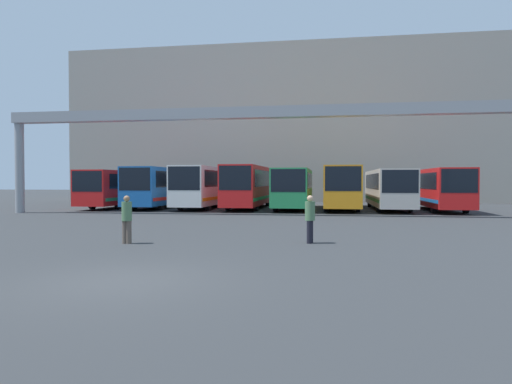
% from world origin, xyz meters
% --- Properties ---
extents(ground_plane, '(200.00, 200.00, 0.00)m').
position_xyz_m(ground_plane, '(0.00, 0.00, 0.00)').
color(ground_plane, '#2D3033').
extents(building_backdrop, '(48.70, 12.00, 16.79)m').
position_xyz_m(building_backdrop, '(0.00, 44.26, 8.40)').
color(building_backdrop, gray).
rests_on(building_backdrop, ground).
extents(overhead_gantry, '(33.76, 0.80, 6.86)m').
position_xyz_m(overhead_gantry, '(0.00, 19.25, 5.86)').
color(overhead_gantry, gray).
rests_on(overhead_gantry, ground).
extents(bus_slot_0, '(2.54, 12.47, 3.02)m').
position_xyz_m(bus_slot_0, '(-12.65, 27.33, 1.75)').
color(bus_slot_0, red).
rests_on(bus_slot_0, ground).
extents(bus_slot_1, '(2.55, 10.82, 3.24)m').
position_xyz_m(bus_slot_1, '(-9.03, 26.50, 1.87)').
color(bus_slot_1, '#1959A5').
rests_on(bus_slot_1, ground).
extents(bus_slot_2, '(2.52, 11.48, 3.31)m').
position_xyz_m(bus_slot_2, '(-5.42, 26.84, 1.91)').
color(bus_slot_2, silver).
rests_on(bus_slot_2, ground).
extents(bus_slot_3, '(2.46, 11.67, 3.35)m').
position_xyz_m(bus_slot_3, '(-1.81, 26.93, 1.93)').
color(bus_slot_3, red).
rests_on(bus_slot_3, ground).
extents(bus_slot_4, '(2.56, 10.17, 3.09)m').
position_xyz_m(bus_slot_4, '(1.81, 26.18, 1.78)').
color(bus_slot_4, '#268C4C').
rests_on(bus_slot_4, ground).
extents(bus_slot_5, '(2.58, 11.43, 3.26)m').
position_xyz_m(bus_slot_5, '(5.42, 26.81, 1.88)').
color(bus_slot_5, orange).
rests_on(bus_slot_5, ground).
extents(bus_slot_6, '(2.52, 11.87, 3.02)m').
position_xyz_m(bus_slot_6, '(9.03, 27.03, 1.74)').
color(bus_slot_6, beige).
rests_on(bus_slot_6, ground).
extents(bus_slot_7, '(2.43, 10.46, 3.06)m').
position_xyz_m(bus_slot_7, '(12.65, 26.32, 1.77)').
color(bus_slot_7, red).
rests_on(bus_slot_7, ground).
extents(pedestrian_near_right, '(0.35, 0.35, 1.68)m').
position_xyz_m(pedestrian_near_right, '(3.81, 6.77, 0.89)').
color(pedestrian_near_right, black).
rests_on(pedestrian_near_right, ground).
extents(pedestrian_mid_right, '(0.35, 0.35, 1.68)m').
position_xyz_m(pedestrian_mid_right, '(-2.50, 5.69, 0.89)').
color(pedestrian_mid_right, brown).
rests_on(pedestrian_mid_right, ground).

